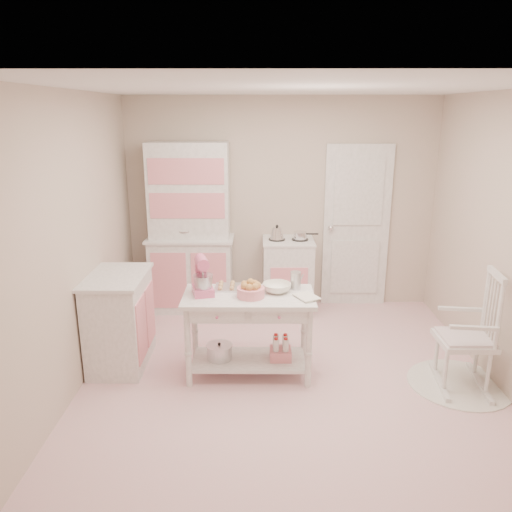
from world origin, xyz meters
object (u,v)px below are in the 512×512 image
at_px(stove, 288,275).
at_px(base_cabinet, 120,320).
at_px(rocking_chair, 466,329).
at_px(hutch, 190,229).
at_px(work_table, 249,335).
at_px(bread_basket, 251,292).
at_px(stand_mixer, 203,277).

bearing_deg(stove, base_cabinet, -141.27).
bearing_deg(rocking_chair, hutch, 152.24).
distance_m(stove, work_table, 1.64).
height_order(hutch, work_table, hutch).
distance_m(hutch, rocking_chair, 3.28).
relative_size(stove, work_table, 0.77).
distance_m(stove, bread_basket, 1.73).
height_order(base_cabinet, stand_mixer, stand_mixer).
height_order(hutch, stand_mixer, hutch).
relative_size(work_table, stand_mixer, 3.53).
bearing_deg(work_table, base_cabinet, 170.98).
relative_size(stove, bread_basket, 3.68).
xyz_separation_m(stove, work_table, (-0.45, -1.58, -0.06)).
bearing_deg(stand_mixer, rocking_chair, -19.63).
bearing_deg(hutch, work_table, -65.31).
bearing_deg(rocking_chair, bread_basket, -177.95).
bearing_deg(stand_mixer, bread_basket, -23.41).
relative_size(hutch, bread_basket, 8.32).
relative_size(base_cabinet, rocking_chair, 0.84).
xyz_separation_m(stove, stand_mixer, (-0.87, -1.56, 0.51)).
relative_size(hutch, rocking_chair, 1.89).
height_order(rocking_chair, stand_mixer, stand_mixer).
distance_m(base_cabinet, work_table, 1.28).
bearing_deg(stand_mixer, hutch, 87.15).
bearing_deg(hutch, stand_mixer, -78.47).
height_order(stand_mixer, bread_basket, stand_mixer).
height_order(stove, rocking_chair, rocking_chair).
xyz_separation_m(hutch, base_cabinet, (-0.52, -1.43, -0.58)).
xyz_separation_m(stove, base_cabinet, (-1.72, -1.38, 0.00)).
relative_size(rocking_chair, work_table, 0.92).
distance_m(stand_mixer, bread_basket, 0.46).
bearing_deg(base_cabinet, rocking_chair, -7.08).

